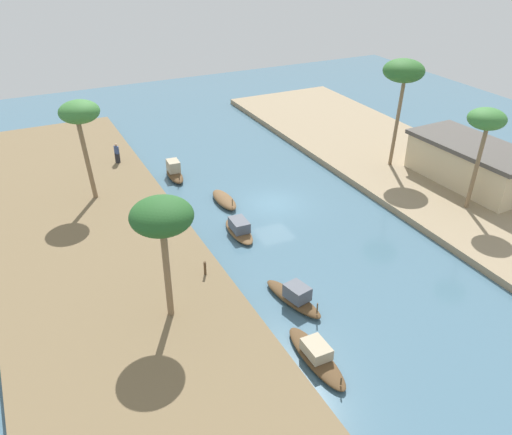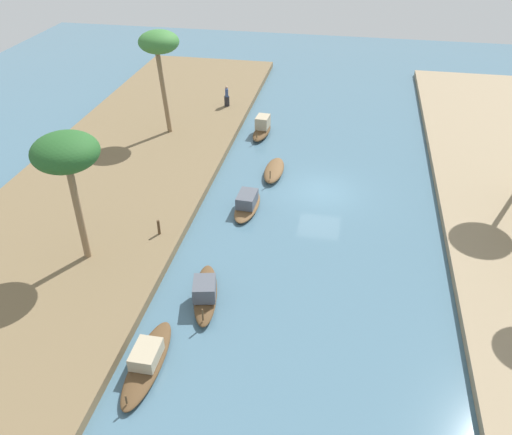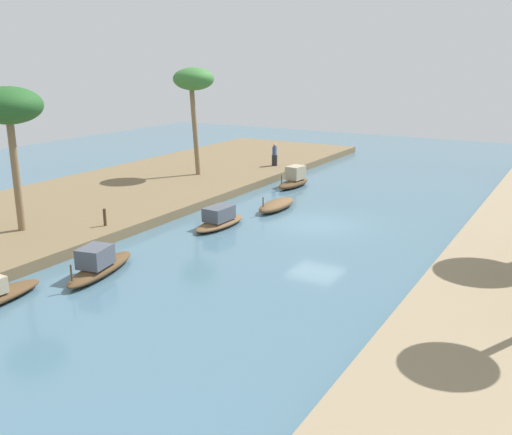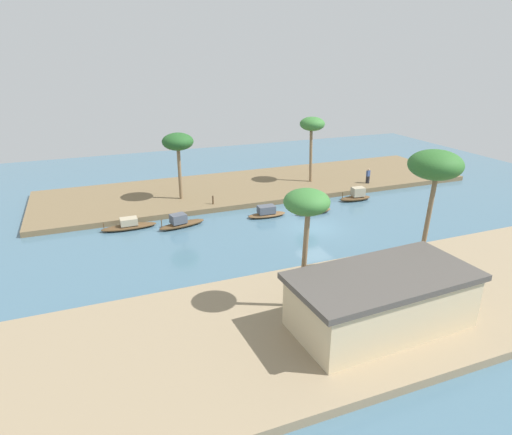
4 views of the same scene
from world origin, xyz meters
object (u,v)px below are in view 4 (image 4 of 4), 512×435
object	(u,v)px
sampan_upstream_small	(314,211)
palm_tree_left_near	(312,126)
palm_tree_left_far	(178,143)
sampan_downstream_large	(356,196)
palm_tree_right_tall	(307,205)
mooring_post	(213,200)
sampan_near_left_bank	(181,223)
sampan_midstream	(129,225)
riverside_building	(381,300)
person_on_near_bank	(368,177)
sampan_open_hull	(267,213)
palm_tree_right_short	(435,167)

from	to	relation	value
sampan_upstream_small	palm_tree_left_near	xyz separation A→B (m)	(-3.93, -8.20, 6.19)
palm_tree_left_near	palm_tree_left_far	distance (m)	14.43
sampan_downstream_large	palm_tree_right_tall	distance (m)	22.12
sampan_upstream_small	palm_tree_left_near	world-z (taller)	palm_tree_left_near
mooring_post	palm_tree_left_far	world-z (taller)	palm_tree_left_far
sampan_near_left_bank	palm_tree_left_near	xyz separation A→B (m)	(-15.81, -7.05, 6.04)
sampan_midstream	riverside_building	xyz separation A→B (m)	(-10.33, 19.46, 1.64)
sampan_near_left_bank	riverside_building	world-z (taller)	riverside_building
person_on_near_bank	palm_tree_left_near	size ratio (longest dim) A/B	0.23
sampan_open_hull	mooring_post	bearing A→B (deg)	-42.23
palm_tree_left_far	sampan_downstream_large	bearing A→B (deg)	161.00
palm_tree_left_near	palm_tree_right_short	size ratio (longest dim) A/B	0.84
palm_tree_right_short	sampan_open_hull	bearing A→B (deg)	-75.64
sampan_upstream_small	person_on_near_bank	xyz separation A→B (m)	(-9.29, -5.19, 0.85)
sampan_open_hull	palm_tree_right_tall	bearing A→B (deg)	76.78
sampan_downstream_large	palm_tree_left_far	bearing A→B (deg)	-14.94
sampan_near_left_bank	palm_tree_right_tall	bearing A→B (deg)	90.22
person_on_near_bank	riverside_building	world-z (taller)	riverside_building
sampan_near_left_bank	person_on_near_bank	xyz separation A→B (m)	(-21.17, -4.04, 0.70)
palm_tree_left_near	palm_tree_right_tall	xyz separation A→B (m)	(12.42, 22.40, -0.02)
sampan_midstream	person_on_near_bank	size ratio (longest dim) A/B	2.81
palm_tree_left_near	riverside_building	distance (m)	27.45
sampan_downstream_large	palm_tree_left_far	world-z (taller)	palm_tree_left_far
palm_tree_right_short	palm_tree_left_far	bearing A→B (deg)	-65.01
palm_tree_left_far	riverside_building	world-z (taller)	palm_tree_left_far
palm_tree_left_near	palm_tree_left_far	xyz separation A→B (m)	(14.39, 0.91, -0.61)
sampan_upstream_small	mooring_post	distance (m)	9.31
sampan_near_left_bank	riverside_building	bearing A→B (deg)	96.73
sampan_near_left_bank	mooring_post	bearing A→B (deg)	-150.18
sampan_near_left_bank	palm_tree_left_near	bearing A→B (deg)	-168.17
sampan_downstream_large	palm_tree_left_near	size ratio (longest dim) A/B	0.48
sampan_open_hull	palm_tree_right_short	size ratio (longest dim) A/B	0.43
sampan_upstream_small	palm_tree_left_near	bearing A→B (deg)	-115.04
person_on_near_bank	riverside_building	size ratio (longest dim) A/B	0.16
sampan_midstream	mooring_post	distance (m)	8.17
palm_tree_right_tall	palm_tree_right_short	distance (m)	8.13
riverside_building	sampan_upstream_small	bearing A→B (deg)	-110.79
mooring_post	sampan_upstream_small	bearing A→B (deg)	150.56
person_on_near_bank	palm_tree_right_tall	bearing A→B (deg)	32.38
sampan_upstream_small	sampan_near_left_bank	bearing A→B (deg)	-4.94
palm_tree_right_tall	palm_tree_right_short	xyz separation A→B (m)	(-8.03, -0.04, 1.23)
sampan_upstream_small	riverside_building	distance (m)	18.12
sampan_near_left_bank	palm_tree_right_short	world-z (taller)	palm_tree_right_short
sampan_near_left_bank	riverside_building	xyz separation A→B (m)	(-6.28, 18.29, 1.55)
palm_tree_left_near	person_on_near_bank	bearing A→B (deg)	150.67
person_on_near_bank	palm_tree_right_short	distance (m)	22.63
sampan_midstream	palm_tree_left_near	xyz separation A→B (m)	(-19.86, -5.88, 6.13)
sampan_downstream_large	palm_tree_right_short	xyz separation A→B (m)	(6.07, 15.92, 7.19)
mooring_post	palm_tree_right_short	distance (m)	21.32
sampan_midstream	palm_tree_left_far	size ratio (longest dim) A/B	0.71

